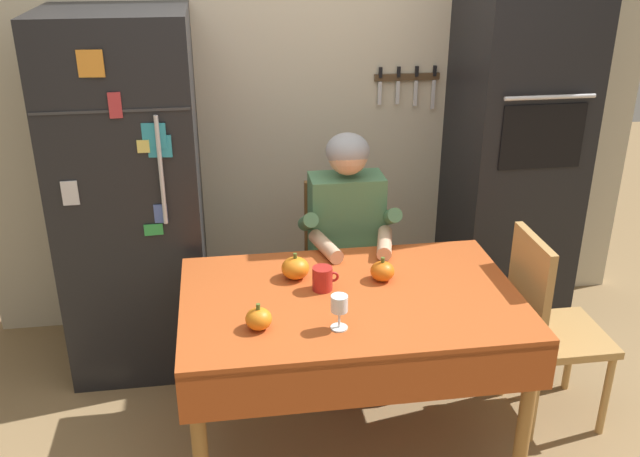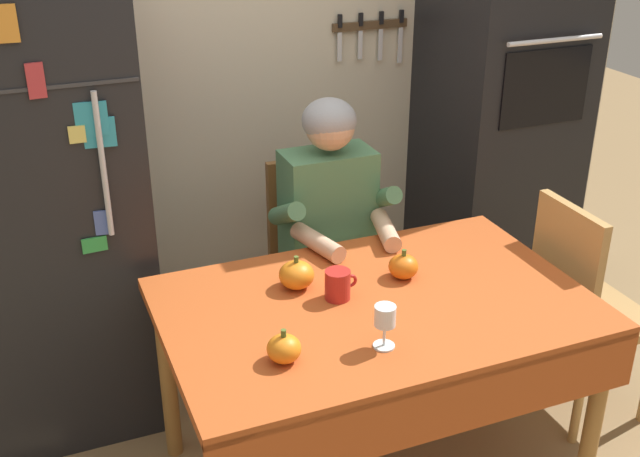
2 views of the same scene
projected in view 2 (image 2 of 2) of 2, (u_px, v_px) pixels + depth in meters
The scene contains 12 objects.
back_wall_assembly at pixel (265, 51), 3.40m from camera, with size 3.70×0.13×2.60m.
refrigerator at pixel (46, 203), 2.91m from camera, with size 0.68×0.71×1.80m.
wall_oven at pixel (500, 103), 3.56m from camera, with size 0.60×0.64×2.10m.
dining_table at pixel (378, 326), 2.60m from camera, with size 1.40×0.90×0.74m.
chair_behind_person at pixel (317, 257), 3.36m from camera, with size 0.40×0.40×0.93m.
seated_person at pixel (334, 227), 3.10m from camera, with size 0.47×0.55×1.25m.
chair_right_side at pixel (581, 303), 3.02m from camera, with size 0.40×0.40×0.93m.
coffee_mug at pixel (338, 285), 2.58m from camera, with size 0.11×0.09×0.10m.
wine_glass at pixel (385, 319), 2.30m from camera, with size 0.07×0.07×0.14m.
pumpkin_large at pixel (403, 266), 2.71m from camera, with size 0.10×0.10×0.11m.
pumpkin_medium at pixel (296, 275), 2.65m from camera, with size 0.12×0.12×0.12m.
pumpkin_small at pixel (284, 349), 2.26m from camera, with size 0.10×0.10×0.11m.
Camera 2 is at (-1.01, -1.90, 2.07)m, focal length 44.07 mm.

